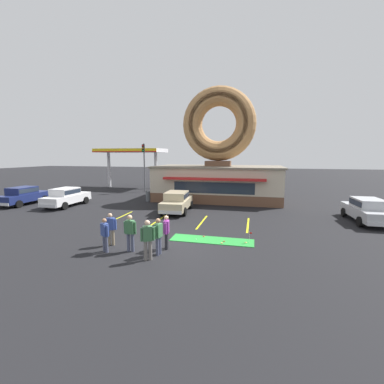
# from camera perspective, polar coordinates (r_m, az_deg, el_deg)

# --- Properties ---
(ground_plane) EXTENTS (160.00, 160.00, 0.00)m
(ground_plane) POSITION_cam_1_polar(r_m,az_deg,el_deg) (12.88, -6.58, -11.92)
(ground_plane) COLOR black
(donut_shop_building) EXTENTS (12.30, 6.75, 10.96)m
(donut_shop_building) POSITION_cam_1_polar(r_m,az_deg,el_deg) (25.53, 5.83, 6.61)
(donut_shop_building) COLOR brown
(donut_shop_building) RESTS_ON ground
(putting_mat) EXTENTS (4.32, 1.19, 0.03)m
(putting_mat) POSITION_cam_1_polar(r_m,az_deg,el_deg) (13.68, 4.42, -10.61)
(putting_mat) COLOR green
(putting_mat) RESTS_ON ground
(mini_donut_near_left) EXTENTS (0.13, 0.13, 0.04)m
(mini_donut_near_left) POSITION_cam_1_polar(r_m,az_deg,el_deg) (13.21, 6.66, -11.18)
(mini_donut_near_left) COLOR #E5C666
(mini_donut_near_left) RESTS_ON putting_mat
(mini_donut_near_right) EXTENTS (0.13, 0.13, 0.04)m
(mini_donut_near_right) POSITION_cam_1_polar(r_m,az_deg,el_deg) (13.46, 11.89, -10.94)
(mini_donut_near_right) COLOR #E5C666
(mini_donut_near_right) RESTS_ON putting_mat
(mini_donut_mid_left) EXTENTS (0.13, 0.13, 0.04)m
(mini_donut_mid_left) POSITION_cam_1_polar(r_m,az_deg,el_deg) (13.45, 7.14, -10.83)
(mini_donut_mid_left) COLOR brown
(mini_donut_mid_left) RESTS_ON putting_mat
(mini_donut_mid_centre) EXTENTS (0.13, 0.13, 0.04)m
(mini_donut_mid_centre) POSITION_cam_1_polar(r_m,az_deg,el_deg) (14.14, 2.64, -9.82)
(mini_donut_mid_centre) COLOR #D17F47
(mini_donut_mid_centre) RESTS_ON putting_mat
(golf_ball) EXTENTS (0.04, 0.04, 0.04)m
(golf_ball) POSITION_cam_1_polar(r_m,az_deg,el_deg) (13.67, 0.96, -10.44)
(golf_ball) COLOR white
(golf_ball) RESTS_ON putting_mat
(putting_flag_pin) EXTENTS (0.13, 0.01, 0.55)m
(putting_flag_pin) POSITION_cam_1_polar(r_m,az_deg,el_deg) (13.43, 12.80, -9.26)
(putting_flag_pin) COLOR silver
(putting_flag_pin) RESTS_ON putting_mat
(car_white) EXTENTS (1.99, 4.56, 1.60)m
(car_white) POSITION_cam_1_polar(r_m,az_deg,el_deg) (24.86, -26.17, -0.86)
(car_white) COLOR silver
(car_white) RESTS_ON ground
(car_champagne) EXTENTS (2.20, 4.66, 1.60)m
(car_champagne) POSITION_cam_1_polar(r_m,az_deg,el_deg) (20.14, -3.38, -1.97)
(car_champagne) COLOR #BCAD89
(car_champagne) RESTS_ON ground
(car_navy) EXTENTS (2.02, 4.58, 1.60)m
(car_navy) POSITION_cam_1_polar(r_m,az_deg,el_deg) (27.66, -33.36, -0.54)
(car_navy) COLOR navy
(car_navy) RESTS_ON ground
(car_silver) EXTENTS (2.08, 4.61, 1.60)m
(car_silver) POSITION_cam_1_polar(r_m,az_deg,el_deg) (20.53, 34.36, -3.20)
(car_silver) COLOR #B2B5BA
(car_silver) RESTS_ON ground
(pedestrian_blue_sweater_man) EXTENTS (0.32, 0.58, 1.62)m
(pedestrian_blue_sweater_man) POSITION_cam_1_polar(r_m,az_deg,el_deg) (12.27, -5.70, -8.53)
(pedestrian_blue_sweater_man) COLOR #232328
(pedestrian_blue_sweater_man) RESTS_ON ground
(pedestrian_hooded_kid) EXTENTS (0.57, 0.34, 1.62)m
(pedestrian_hooded_kid) POSITION_cam_1_polar(r_m,az_deg,el_deg) (13.31, -17.65, -7.55)
(pedestrian_hooded_kid) COLOR #7F7056
(pedestrian_hooded_kid) RESTS_ON ground
(pedestrian_leather_jacket_man) EXTENTS (0.52, 0.40, 1.58)m
(pedestrian_leather_jacket_man) POSITION_cam_1_polar(r_m,az_deg,el_deg) (12.50, -18.78, -8.74)
(pedestrian_leather_jacket_man) COLOR #474C66
(pedestrian_leather_jacket_man) RESTS_ON ground
(pedestrian_clipboard_woman) EXTENTS (0.60, 0.26, 1.73)m
(pedestrian_clipboard_woman) POSITION_cam_1_polar(r_m,az_deg,el_deg) (12.22, -13.59, -8.47)
(pedestrian_clipboard_woman) COLOR #474C66
(pedestrian_clipboard_woman) RESTS_ON ground
(pedestrian_beanie_man) EXTENTS (0.54, 0.39, 1.74)m
(pedestrian_beanie_man) POSITION_cam_1_polar(r_m,az_deg,el_deg) (11.10, -9.83, -10.04)
(pedestrian_beanie_man) COLOR slate
(pedestrian_beanie_man) RESTS_ON ground
(pedestrian_crossing_woman) EXTENTS (0.30, 0.59, 1.67)m
(pedestrian_crossing_woman) POSITION_cam_1_polar(r_m,az_deg,el_deg) (11.60, -7.50, -9.40)
(pedestrian_crossing_woman) COLOR #474C66
(pedestrian_crossing_woman) RESTS_ON ground
(trash_bin) EXTENTS (0.57, 0.57, 0.97)m
(trash_bin) POSITION_cam_1_polar(r_m,az_deg,el_deg) (25.08, -9.59, -0.93)
(trash_bin) COLOR #51565B
(trash_bin) RESTS_ON ground
(traffic_light_pole) EXTENTS (0.28, 0.47, 5.80)m
(traffic_light_pole) POSITION_cam_1_polar(r_m,az_deg,el_deg) (31.46, -10.61, 6.75)
(traffic_light_pole) COLOR #595B60
(traffic_light_pole) RESTS_ON ground
(gas_station_canopy) EXTENTS (9.00, 4.46, 5.30)m
(gas_station_canopy) POSITION_cam_1_polar(r_m,az_deg,el_deg) (36.14, -13.34, 8.66)
(gas_station_canopy) COLOR silver
(gas_station_canopy) RESTS_ON ground
(parking_stripe_far_left) EXTENTS (0.12, 3.60, 0.01)m
(parking_stripe_far_left) POSITION_cam_1_polar(r_m,az_deg,el_deg) (19.30, -15.57, -5.34)
(parking_stripe_far_left) COLOR yellow
(parking_stripe_far_left) RESTS_ON ground
(parking_stripe_left) EXTENTS (0.12, 3.60, 0.01)m
(parking_stripe_left) POSITION_cam_1_polar(r_m,az_deg,el_deg) (18.05, -7.19, -6.04)
(parking_stripe_left) COLOR yellow
(parking_stripe_left) RESTS_ON ground
(parking_stripe_mid_left) EXTENTS (0.12, 3.60, 0.01)m
(parking_stripe_mid_left) POSITION_cam_1_polar(r_m,az_deg,el_deg) (17.24, 2.24, -6.66)
(parking_stripe_mid_left) COLOR yellow
(parking_stripe_mid_left) RESTS_ON ground
(parking_stripe_centre) EXTENTS (0.12, 3.60, 0.01)m
(parking_stripe_centre) POSITION_cam_1_polar(r_m,az_deg,el_deg) (16.92, 12.32, -7.13)
(parking_stripe_centre) COLOR yellow
(parking_stripe_centre) RESTS_ON ground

